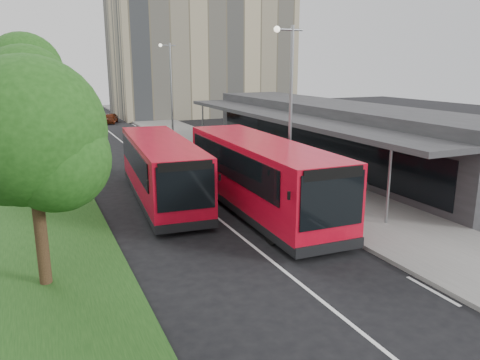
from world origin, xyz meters
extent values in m
plane|color=black|center=(0.00, 0.00, 0.00)|extent=(120.00, 120.00, 0.00)
cube|color=slate|center=(6.00, 20.00, 0.07)|extent=(5.00, 80.00, 0.15)
cube|color=#1A3F14|center=(-7.00, 20.00, 0.05)|extent=(5.00, 80.00, 0.10)
cube|color=silver|center=(0.00, 15.00, 0.01)|extent=(0.12, 70.00, 0.01)
cube|color=silver|center=(3.30, -8.00, 0.01)|extent=(0.12, 2.00, 0.01)
cube|color=silver|center=(3.30, -2.00, 0.01)|extent=(0.12, 2.00, 0.01)
cube|color=silver|center=(3.30, 4.00, 0.01)|extent=(0.12, 2.00, 0.01)
cube|color=silver|center=(3.30, 10.00, 0.01)|extent=(0.12, 2.00, 0.01)
cube|color=silver|center=(3.30, 16.00, 0.01)|extent=(0.12, 2.00, 0.01)
cube|color=silver|center=(3.30, 22.00, 0.01)|extent=(0.12, 2.00, 0.01)
cube|color=silver|center=(3.30, 28.00, 0.01)|extent=(0.12, 2.00, 0.01)
cube|color=silver|center=(3.30, 34.00, 0.01)|extent=(0.12, 2.00, 0.01)
cube|color=silver|center=(3.30, 40.00, 0.01)|extent=(0.12, 2.00, 0.01)
cube|color=silver|center=(3.30, 46.00, 0.01)|extent=(0.12, 2.00, 0.01)
cube|color=tan|center=(14.00, 42.00, 9.00)|extent=(22.00, 12.00, 18.00)
cube|color=#29292B|center=(11.00, 8.00, 2.00)|extent=(5.00, 26.00, 4.00)
cube|color=black|center=(8.48, 8.00, 1.60)|extent=(0.06, 24.00, 2.20)
cube|color=#29292B|center=(7.20, 8.00, 3.30)|extent=(2.80, 26.00, 0.25)
cylinder|color=gray|center=(5.90, -3.00, 1.65)|extent=(0.12, 0.12, 3.30)
cylinder|color=gray|center=(5.90, 19.00, 1.65)|extent=(0.12, 0.12, 3.30)
cylinder|color=black|center=(-7.00, -3.00, 1.65)|extent=(0.36, 0.36, 3.30)
sphere|color=#1A4612|center=(-7.00, -3.00, 4.65)|extent=(4.20, 4.20, 4.20)
sphere|color=#1A4612|center=(-6.40, -3.40, 3.90)|extent=(3.00, 3.00, 3.00)
sphere|color=#1A4612|center=(-7.50, -2.50, 4.12)|extent=(3.30, 3.30, 3.30)
cylinder|color=black|center=(-7.00, 9.00, 1.82)|extent=(0.36, 0.36, 3.64)
sphere|color=#1A4612|center=(-7.00, 9.00, 5.12)|extent=(4.63, 4.63, 4.63)
sphere|color=#1A4612|center=(-6.40, 8.60, 4.30)|extent=(3.31, 3.31, 3.31)
sphere|color=#1A4612|center=(-7.50, 9.50, 4.55)|extent=(3.64, 3.64, 3.64)
cylinder|color=black|center=(-7.00, 21.00, 2.13)|extent=(0.36, 0.36, 4.26)
sphere|color=#1A4612|center=(-7.00, 21.00, 6.01)|extent=(5.43, 5.43, 5.43)
sphere|color=#1A4612|center=(-6.40, 20.60, 5.04)|extent=(3.88, 3.88, 3.88)
sphere|color=#1A4612|center=(-7.50, 21.50, 5.33)|extent=(4.26, 4.26, 4.26)
cylinder|color=gray|center=(4.20, 2.00, 4.15)|extent=(0.16, 0.16, 8.00)
cylinder|color=gray|center=(4.00, 2.00, 7.95)|extent=(1.40, 0.10, 0.10)
sphere|color=silver|center=(3.40, 2.00, 7.95)|extent=(0.28, 0.28, 0.28)
cylinder|color=gray|center=(4.20, 22.00, 4.15)|extent=(0.16, 0.16, 8.00)
cylinder|color=gray|center=(4.00, 22.00, 7.95)|extent=(1.40, 0.10, 0.10)
sphere|color=silver|center=(3.40, 22.00, 7.95)|extent=(0.28, 0.28, 0.28)
cube|color=red|center=(2.02, 0.77, 1.80)|extent=(3.02, 11.35, 2.85)
cube|color=black|center=(2.02, 0.77, 0.41)|extent=(3.04, 11.37, 0.32)
cube|color=black|center=(1.85, -4.89, 2.09)|extent=(2.42, 0.12, 1.88)
cube|color=black|center=(2.19, 6.43, 2.26)|extent=(2.36, 0.12, 1.40)
cube|color=black|center=(0.67, 1.13, 2.31)|extent=(0.34, 9.66, 1.29)
cube|color=black|center=(3.39, 1.05, 2.31)|extent=(0.34, 9.66, 1.29)
cube|color=black|center=(1.85, -4.90, 0.43)|extent=(2.69, 0.16, 0.38)
cube|color=black|center=(1.85, -4.90, 3.01)|extent=(2.26, 0.11, 0.38)
cube|color=black|center=(0.36, -4.61, 2.36)|extent=(0.08, 0.08, 0.27)
cube|color=black|center=(3.36, -4.69, 2.36)|extent=(0.08, 0.08, 0.27)
cylinder|color=black|center=(0.79, -2.85, 0.48)|extent=(0.35, 0.98, 0.97)
cylinder|color=black|center=(3.04, -2.91, 0.48)|extent=(0.35, 0.98, 0.97)
cylinder|color=black|center=(1.00, 4.46, 0.48)|extent=(0.35, 0.98, 0.97)
cylinder|color=black|center=(3.26, 4.39, 0.48)|extent=(0.35, 0.98, 0.97)
cube|color=red|center=(-1.44, 4.40, 1.66)|extent=(3.32, 10.57, 2.62)
cube|color=black|center=(-1.44, 4.40, 0.38)|extent=(3.34, 10.59, 0.30)
cube|color=black|center=(-1.87, -0.80, 1.93)|extent=(2.23, 0.23, 1.73)
cube|color=black|center=(-1.02, 9.60, 2.08)|extent=(2.18, 0.23, 1.29)
cube|color=black|center=(-2.67, 4.80, 2.13)|extent=(0.78, 8.89, 1.19)
cube|color=black|center=(-0.16, 4.60, 2.13)|extent=(0.78, 8.89, 1.19)
cube|color=black|center=(-1.87, -0.81, 0.40)|extent=(2.47, 0.28, 0.35)
cube|color=black|center=(-1.87, -0.81, 2.77)|extent=(2.08, 0.21, 0.35)
cube|color=black|center=(-3.23, -0.47, 2.18)|extent=(0.09, 0.09, 0.25)
cube|color=black|center=(-0.47, -0.70, 2.18)|extent=(0.09, 0.09, 0.25)
cylinder|color=black|center=(-2.75, 1.13, 0.45)|extent=(0.37, 0.91, 0.89)
cylinder|color=black|center=(-0.68, 0.96, 0.45)|extent=(0.37, 0.91, 0.89)
cylinder|color=black|center=(-2.20, 7.84, 0.45)|extent=(0.37, 0.91, 0.89)
cylinder|color=black|center=(-0.13, 7.67, 0.45)|extent=(0.37, 0.91, 0.89)
cylinder|color=#3C2A18|center=(5.97, 11.23, 0.56)|extent=(0.57, 0.57, 0.83)
cylinder|color=#E4B30C|center=(5.47, 16.75, 0.66)|extent=(0.19, 0.19, 1.03)
imported|color=#4F1B0B|center=(1.23, 36.68, 0.57)|extent=(2.38, 3.57, 1.13)
imported|color=navy|center=(-1.28, 42.84, 0.64)|extent=(1.61, 3.95, 1.27)
camera|label=1|loc=(-6.96, -17.09, 6.45)|focal=35.00mm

